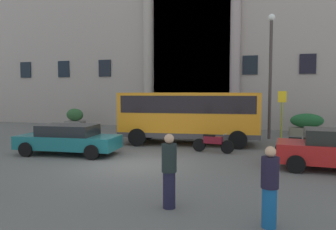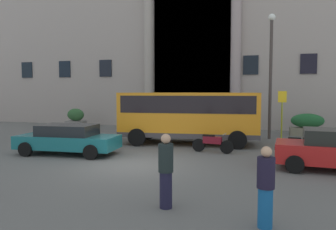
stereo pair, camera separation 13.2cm
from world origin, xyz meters
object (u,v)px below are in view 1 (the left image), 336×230
object	(u,v)px
scooter_by_planter	(212,143)
motorcycle_near_kerb	(298,146)
bus_stop_sign	(282,111)
parked_coupe_end	(68,139)
pedestrian_child_trailing	(270,187)
hedge_planter_entrance_left	(156,120)
hedge_planter_far_west	(307,125)
orange_minibus	(189,113)
hedge_planter_far_east	(75,118)
pedestrian_woman_with_bag	(169,171)
lamppost_plaza_centre	(270,66)

from	to	relation	value
scooter_by_planter	motorcycle_near_kerb	bearing A→B (deg)	10.25
bus_stop_sign	scooter_by_planter	world-z (taller)	bus_stop_sign
parked_coupe_end	pedestrian_child_trailing	distance (m)	10.13
hedge_planter_entrance_left	parked_coupe_end	size ratio (longest dim) A/B	0.45
hedge_planter_far_west	motorcycle_near_kerb	xyz separation A→B (m)	(-1.21, -7.20, -0.22)
scooter_by_planter	pedestrian_child_trailing	bearing A→B (deg)	-64.99
pedestrian_child_trailing	orange_minibus	bearing A→B (deg)	16.95
bus_stop_sign	motorcycle_near_kerb	size ratio (longest dim) A/B	1.42
hedge_planter_far_east	bus_stop_sign	bearing A→B (deg)	-13.70
scooter_by_planter	pedestrian_child_trailing	size ratio (longest dim) A/B	1.14
parked_coupe_end	pedestrian_woman_with_bag	world-z (taller)	pedestrian_woman_with_bag
hedge_planter_entrance_left	hedge_planter_far_west	bearing A→B (deg)	0.58
lamppost_plaza_centre	orange_minibus	bearing A→B (deg)	-143.39
hedge_planter_entrance_left	parked_coupe_end	world-z (taller)	hedge_planter_entrance_left
scooter_by_planter	lamppost_plaza_centre	size ratio (longest dim) A/B	0.27
lamppost_plaza_centre	hedge_planter_entrance_left	bearing A→B (deg)	165.54
hedge_planter_far_east	scooter_by_planter	bearing A→B (deg)	-32.31
hedge_planter_entrance_left	pedestrian_woman_with_bag	size ratio (longest dim) A/B	1.14
scooter_by_planter	bus_stop_sign	bearing A→B (deg)	58.33
bus_stop_sign	hedge_planter_entrance_left	size ratio (longest dim) A/B	1.37
parked_coupe_end	pedestrian_child_trailing	size ratio (longest dim) A/B	2.71
hedge_planter_far_east	hedge_planter_far_west	world-z (taller)	hedge_planter_far_east
hedge_planter_far_west	pedestrian_child_trailing	size ratio (longest dim) A/B	1.23
orange_minibus	pedestrian_woman_with_bag	bearing A→B (deg)	-86.29
bus_stop_sign	lamppost_plaza_centre	world-z (taller)	lamppost_plaza_centre
orange_minibus	parked_coupe_end	xyz separation A→B (m)	(-4.51, -4.32, -0.94)
hedge_planter_far_east	hedge_planter_entrance_left	bearing A→B (deg)	-1.60
parked_coupe_end	pedestrian_woman_with_bag	size ratio (longest dim) A/B	2.55
bus_stop_sign	pedestrian_child_trailing	distance (m)	11.68
hedge_planter_entrance_left	lamppost_plaza_centre	distance (m)	8.66
orange_minibus	motorcycle_near_kerb	distance (m)	5.74
parked_coupe_end	lamppost_plaza_centre	xyz separation A→B (m)	(8.65, 7.40, 3.54)
parked_coupe_end	lamppost_plaza_centre	bearing A→B (deg)	36.65
hedge_planter_far_west	lamppost_plaza_centre	world-z (taller)	lamppost_plaza_centre
hedge_planter_far_west	pedestrian_woman_with_bag	xyz separation A→B (m)	(-4.84, -14.65, 0.23)
hedge_planter_far_west	lamppost_plaza_centre	size ratio (longest dim) A/B	0.29
motorcycle_near_kerb	scooter_by_planter	bearing A→B (deg)	-171.01
pedestrian_child_trailing	parked_coupe_end	bearing A→B (deg)	51.67
hedge_planter_far_west	lamppost_plaza_centre	xyz separation A→B (m)	(-2.31, -2.08, 3.55)
parked_coupe_end	pedestrian_child_trailing	bearing A→B (deg)	-38.03
scooter_by_planter	hedge_planter_entrance_left	bearing A→B (deg)	133.69
hedge_planter_far_east	lamppost_plaza_centre	bearing A→B (deg)	-8.61
scooter_by_planter	pedestrian_woman_with_bag	size ratio (longest dim) A/B	1.08
parked_coupe_end	scooter_by_planter	bearing A→B (deg)	15.73
hedge_planter_far_west	hedge_planter_far_east	bearing A→B (deg)	179.71
hedge_planter_far_east	pedestrian_woman_with_bag	xyz separation A→B (m)	(11.74, -14.73, 0.20)
hedge_planter_far_east	pedestrian_woman_with_bag	bearing A→B (deg)	-51.44
orange_minibus	pedestrian_woman_with_bag	size ratio (longest dim) A/B	4.13
bus_stop_sign	hedge_planter_far_east	size ratio (longest dim) A/B	1.91
bus_stop_sign	scooter_by_planter	size ratio (longest dim) A/B	1.46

